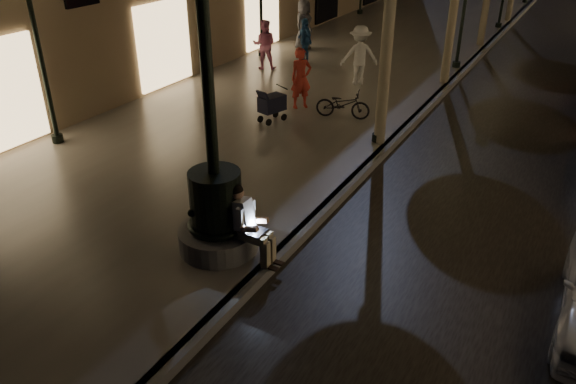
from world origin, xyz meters
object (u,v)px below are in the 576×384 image
Objects in this scene: fountain_lamppost at (216,198)px; pedestrian_white at (359,55)px; lamp_left_a at (33,20)px; pedestrian_red at (301,78)px; lamp_curb_a at (387,19)px; pedestrian_blue at (305,40)px; pedestrian_dark at (304,25)px; seated_man_laptop at (247,221)px; stroller at (272,104)px; bicycle at (343,104)px; pedestrian_pink at (264,45)px.

fountain_lamppost reaches higher than pedestrian_white.
pedestrian_red is at bearing 51.99° from lamp_left_a.
lamp_curb_a is 8.23m from pedestrian_blue.
fountain_lamppost is at bearing -34.15° from pedestrian_blue.
pedestrian_white is 0.97× the size of pedestrian_dark.
pedestrian_white reaches higher than seated_man_laptop.
bicycle is (1.59, 1.22, -0.12)m from stroller.
lamp_curb_a is 8.15m from lamp_left_a.
stroller is (4.03, 3.91, -2.51)m from lamp_left_a.
seated_man_laptop is 13.02m from pedestrian_blue.
pedestrian_red reaches higher than stroller.
pedestrian_pink is at bearing 117.03° from fountain_lamppost.
pedestrian_white is at bearing 1.89° from bicycle.
fountain_lamppost is at bearing -124.08° from pedestrian_red.
pedestrian_pink is at bearing 119.64° from seated_man_laptop.
pedestrian_dark is at bearing 22.19° from bicycle.
pedestrian_blue is at bearing 131.08° from lamp_curb_a.
pedestrian_white reaches higher than pedestrian_pink.
lamp_left_a reaches higher than pedestrian_blue.
lamp_left_a reaches higher than seated_man_laptop.
bicycle is (0.88, -3.24, -0.55)m from pedestrian_white.
seated_man_laptop is 0.72× the size of pedestrian_white.
lamp_curb_a is at bearing -140.64° from bicycle.
seated_man_laptop is 6.62m from stroller.
fountain_lamppost reaches higher than pedestrian_red.
pedestrian_pink reaches higher than seated_man_laptop.
pedestrian_white reaches higher than bicycle.
lamp_left_a is 4.63× the size of stroller.
pedestrian_red is (4.18, 5.35, -2.16)m from lamp_left_a.
lamp_left_a reaches higher than bicycle.
pedestrian_white is 3.40m from bicycle.
lamp_curb_a is at bearing 83.35° from fountain_lamppost.
seated_man_laptop is at bearing -15.92° from lamp_left_a.
stroller is at bearing 116.79° from seated_man_laptop.
pedestrian_pink is at bearing 140.07° from stroller.
pedestrian_dark reaches higher than pedestrian_red.
lamp_left_a is 10.39m from pedestrian_blue.
fountain_lamppost reaches higher than seated_man_laptop.
pedestrian_pink is at bearing -175.58° from pedestrian_dark.
fountain_lamppost reaches higher than bicycle.
lamp_left_a is (-7.01, 2.00, 2.31)m from seated_man_laptop.
lamp_curb_a is 2.46× the size of pedestrian_dark.
bicycle is (-0.78, 7.13, -0.61)m from fountain_lamppost.
seated_man_laptop is 10.62m from pedestrian_white.
pedestrian_red is at bearing 106.83° from fountain_lamppost.
lamp_curb_a is at bearing -139.05° from pedestrian_dark.
stroller is at bearing 111.85° from fountain_lamppost.
lamp_curb_a reaches higher than pedestrian_dark.
pedestrian_pink is 0.88× the size of pedestrian_dark.
pedestrian_blue is (-2.28, 4.63, -0.07)m from pedestrian_red.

